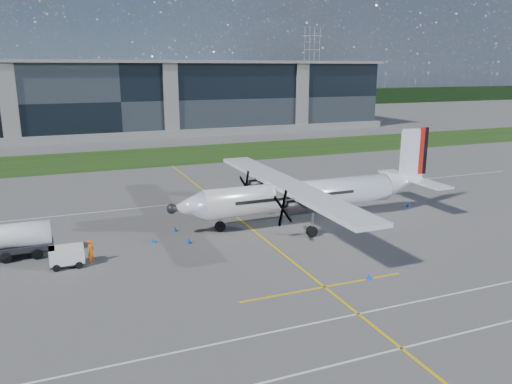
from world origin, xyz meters
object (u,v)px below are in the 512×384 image
object	(u,v)px
safety_cone_nose_stbd	(175,229)
safety_cone_nose_port	(189,240)
baggage_tug	(67,257)
safety_cone_stbdwing	(233,188)
safety_cone_fwd	(154,240)
pylon_east	(311,65)
safety_cone_tail	(408,204)
safety_cone_portwing	(369,276)
ground_crew_person	(91,250)
turboprop_aircraft	(310,178)

from	to	relation	value
safety_cone_nose_stbd	safety_cone_nose_port	xyz separation A→B (m)	(0.35, -3.51, 0.00)
baggage_tug	safety_cone_stbdwing	distance (m)	26.02
safety_cone_nose_stbd	safety_cone_fwd	xyz separation A→B (m)	(-2.31, -2.25, 0.00)
pylon_east	safety_cone_tail	xyz separation A→B (m)	(-64.13, -142.05, -14.75)
baggage_tug	safety_cone_fwd	size ratio (longest dim) A/B	5.11
safety_cone_stbdwing	safety_cone_nose_port	bearing A→B (deg)	-120.78
safety_cone_portwing	safety_cone_tail	bearing A→B (deg)	44.20
safety_cone_fwd	safety_cone_nose_stbd	bearing A→B (deg)	44.33
safety_cone_tail	pylon_east	bearing A→B (deg)	65.70
baggage_tug	safety_cone_portwing	bearing A→B (deg)	-28.08
baggage_tug	safety_cone_nose_stbd	distance (m)	10.41
safety_cone_nose_stbd	safety_cone_stbdwing	xyz separation A→B (m)	(9.97, 12.64, 0.00)
safety_cone_portwing	baggage_tug	bearing A→B (deg)	151.92
ground_crew_person	safety_cone_portwing	xyz separation A→B (m)	(17.39, -10.30, -0.78)
turboprop_aircraft	safety_cone_stbdwing	distance (m)	15.00
baggage_tug	safety_cone_nose_port	distance (m)	9.57
safety_cone_stbdwing	safety_cone_tail	bearing A→B (deg)	-43.80
turboprop_aircraft	safety_cone_fwd	distance (m)	15.37
pylon_east	turboprop_aircraft	size ratio (longest dim) A/B	1.09
pylon_east	safety_cone_tail	distance (m)	156.55
pylon_east	safety_cone_nose_stbd	world-z (taller)	pylon_east
pylon_east	turboprop_aircraft	bearing A→B (deg)	-118.07
baggage_tug	safety_cone_tail	distance (m)	33.72
safety_cone_tail	safety_cone_stbdwing	size ratio (longest dim) A/B	1.00
safety_cone_tail	safety_cone_portwing	bearing A→B (deg)	-135.80
safety_cone_nose_port	turboprop_aircraft	bearing A→B (deg)	8.84
safety_cone_nose_stbd	ground_crew_person	bearing A→B (deg)	-146.39
ground_crew_person	safety_cone_stbdwing	bearing A→B (deg)	-17.90
pylon_east	safety_cone_fwd	bearing A→B (deg)	-122.41
safety_cone_nose_port	ground_crew_person	bearing A→B (deg)	-169.64
safety_cone_tail	ground_crew_person	bearing A→B (deg)	-173.31
safety_cone_nose_port	safety_cone_stbdwing	xyz separation A→B (m)	(9.62, 16.16, 0.00)
safety_cone_nose_stbd	safety_cone_stbdwing	world-z (taller)	same
safety_cone_fwd	safety_cone_stbdwing	size ratio (longest dim) A/B	1.00
safety_cone_tail	safety_cone_nose_port	distance (m)	24.17
safety_cone_nose_stbd	safety_cone_tail	xyz separation A→B (m)	(24.40, -1.20, 0.00)
turboprop_aircraft	safety_cone_portwing	world-z (taller)	turboprop_aircraft
turboprop_aircraft	ground_crew_person	distance (m)	20.47
safety_cone_nose_port	baggage_tug	bearing A→B (deg)	-170.65
pylon_east	safety_cone_nose_stbd	distance (m)	167.02
pylon_east	safety_cone_nose_stbd	size ratio (longest dim) A/B	60.00
safety_cone_portwing	safety_cone_nose_port	size ratio (longest dim) A/B	1.00
safety_cone_fwd	turboprop_aircraft	bearing A→B (deg)	2.47
safety_cone_tail	safety_cone_nose_stbd	bearing A→B (deg)	177.19
baggage_tug	safety_cone_fwd	bearing A→B (deg)	22.51
safety_cone_tail	safety_cone_fwd	bearing A→B (deg)	-177.73
safety_cone_nose_port	safety_cone_stbdwing	size ratio (longest dim) A/B	1.00
safety_cone_nose_stbd	safety_cone_tail	distance (m)	24.43
pylon_east	safety_cone_tail	size ratio (longest dim) A/B	60.00
turboprop_aircraft	safety_cone_portwing	bearing A→B (deg)	-100.71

